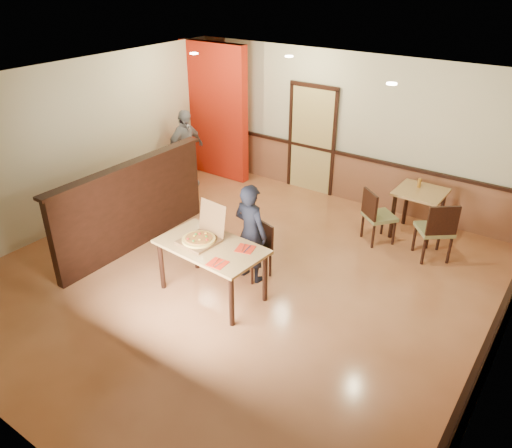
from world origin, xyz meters
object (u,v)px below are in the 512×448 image
Objects in this scene: side_chair_left at (376,214)px; condiment at (419,183)px; main_table at (211,252)px; side_chair_right at (437,229)px; diner_chair at (257,247)px; diner at (251,233)px; passerby at (186,149)px; side_table at (419,201)px; pizza_box at (201,237)px.

condiment is at bearing -80.34° from side_chair_left.
main_table is 10.18× the size of condiment.
main_table is 1.54× the size of side_chair_right.
diner_chair is 0.33m from diner.
condiment reaches higher than side_chair_left.
condiment is (1.44, 2.67, 0.45)m from diner_chair.
side_chair_left is 6.13× the size of condiment.
side_chair_left is at bearing -118.89° from condiment.
diner_chair is at bearing -118.36° from condiment.
side_chair_left is 2.34m from diner.
side_chair_left is 0.99m from side_chair_right.
passerby reaches higher than side_chair_right.
side_table is at bearing 66.20° from main_table.
side_chair_left is (1.03, 1.93, 0.05)m from diner_chair.
passerby is (-4.65, -0.64, 0.15)m from side_table.
diner is at bearing 6.27° from side_chair_right.
side_chair_right is 1.68× the size of pizza_box.
diner reaches higher than side_table.
side_table is at bearing -56.73° from condiment.
side_chair_left is 4.17m from passerby.
pizza_box is at bearing 9.12° from side_chair_right.
diner is 9.95× the size of condiment.
diner_chair is at bearing -117.23° from passerby.
diner is at bearing -117.54° from condiment.
condiment is at bearing 78.31° from diner_chair.
side_chair_left is 1.56× the size of pizza_box.
side_chair_right is 0.79m from side_table.
side_chair_right reaches higher than main_table.
passerby is at bearing 141.16° from main_table.
diner reaches higher than main_table.
condiment is at bearing -112.86° from diner.
passerby is at bearing -170.39° from condiment.
side_chair_left is at bearing 66.90° from pizza_box.
pizza_box is at bearing 64.18° from diner.
passerby reaches higher than main_table.
side_chair_right is at bearing 60.28° from diner_chair.
side_table is (1.53, 2.54, 0.20)m from diner_chair.
side_chair_left reaches higher than diner_chair.
diner_chair is at bearing 78.43° from main_table.
diner_chair is 0.83× the size of side_chair_right.
side_chair_left is at bearing 69.18° from main_table.
side_table is at bearing -115.41° from diner.
diner reaches higher than pizza_box.
main_table is at bearing 0.39° from pizza_box.
passerby is (-4.16, -0.04, 0.30)m from side_chair_left.
pizza_box is at bearing -100.49° from diner_chair.
pizza_box is 3.93× the size of condiment.
main_table is at bearing 77.95° from diner.
pizza_box reaches higher than diner_chair.
side_table reaches higher than main_table.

